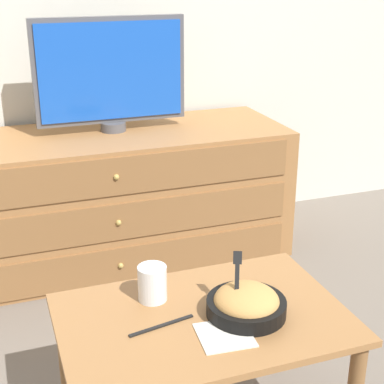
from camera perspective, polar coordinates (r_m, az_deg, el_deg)
The scene contains 8 objects.
ground_plane at distance 3.12m, azimuth -9.71°, elevation -3.73°, with size 12.00×12.00×0.00m, color #70665B.
dresser at distance 2.72m, azimuth -8.51°, elevation -0.59°, with size 1.67×0.59×0.60m.
tv at distance 2.62m, azimuth -7.91°, elevation 11.41°, with size 0.66×0.11×0.50m.
coffee_table at distance 1.67m, azimuth 1.08°, elevation -13.79°, with size 0.78×0.52×0.41m.
takeout_bowl at distance 1.63m, azimuth 5.29°, elevation -10.74°, with size 0.22×0.22×0.17m.
drink_cup at distance 1.69m, azimuth -3.86°, elevation -9.00°, with size 0.08×0.08×0.10m.
napkin at distance 1.56m, azimuth 3.19°, elevation -13.69°, with size 0.15×0.15×0.00m.
knife at distance 1.59m, azimuth -2.96°, elevation -12.82°, with size 0.19×0.05×0.01m.
Camera 1 is at (-0.44, -2.80, 1.30)m, focal length 55.00 mm.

